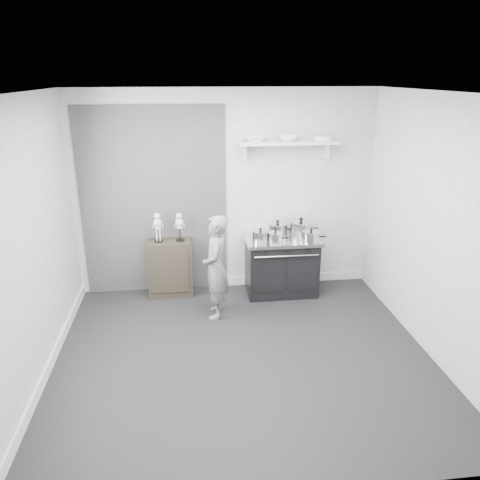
% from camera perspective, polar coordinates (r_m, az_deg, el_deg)
% --- Properties ---
extents(ground, '(4.00, 4.00, 0.00)m').
position_cam_1_polar(ground, '(5.18, 0.27, -13.88)').
color(ground, black).
rests_on(ground, ground).
extents(room_shell, '(4.02, 3.62, 2.71)m').
position_cam_1_polar(room_shell, '(4.62, -1.03, 4.32)').
color(room_shell, '#A1A19F').
rests_on(room_shell, ground).
extents(wall_shelf, '(1.30, 0.26, 0.24)m').
position_cam_1_polar(wall_shelf, '(6.16, 5.85, 11.63)').
color(wall_shelf, silver).
rests_on(wall_shelf, room_shell).
extents(stove, '(0.98, 0.62, 0.79)m').
position_cam_1_polar(stove, '(6.39, 5.07, -3.09)').
color(stove, black).
rests_on(stove, ground).
extents(side_cabinet, '(0.59, 0.34, 0.77)m').
position_cam_1_polar(side_cabinet, '(6.39, -8.50, -3.36)').
color(side_cabinet, black).
rests_on(side_cabinet, ground).
extents(child, '(0.36, 0.50, 1.30)m').
position_cam_1_polar(child, '(5.67, -2.98, -3.33)').
color(child, slate).
rests_on(child, ground).
extents(pot_front_left, '(0.31, 0.23, 0.18)m').
position_cam_1_polar(pot_front_left, '(6.10, 2.52, 0.53)').
color(pot_front_left, silver).
rests_on(pot_front_left, stove).
extents(pot_back_left, '(0.36, 0.27, 0.21)m').
position_cam_1_polar(pot_back_left, '(6.35, 4.60, 1.36)').
color(pot_back_left, silver).
rests_on(pot_back_left, stove).
extents(pot_back_right, '(0.39, 0.30, 0.25)m').
position_cam_1_polar(pot_back_right, '(6.36, 7.42, 1.46)').
color(pot_back_right, silver).
rests_on(pot_back_right, stove).
extents(pot_front_right, '(0.32, 0.23, 0.19)m').
position_cam_1_polar(pot_front_right, '(6.13, 8.65, 0.43)').
color(pot_front_right, silver).
rests_on(pot_front_right, stove).
extents(pot_front_center, '(0.27, 0.19, 0.17)m').
position_cam_1_polar(pot_front_center, '(6.06, 4.34, 0.31)').
color(pot_front_center, silver).
rests_on(pot_front_center, stove).
extents(skeleton_full, '(0.13, 0.08, 0.45)m').
position_cam_1_polar(skeleton_full, '(6.19, -9.99, 1.80)').
color(skeleton_full, beige).
rests_on(skeleton_full, side_cabinet).
extents(skeleton_torso, '(0.12, 0.08, 0.44)m').
position_cam_1_polar(skeleton_torso, '(6.18, -7.39, 1.85)').
color(skeleton_torso, beige).
rests_on(skeleton_torso, side_cabinet).
extents(bowl_large, '(0.28, 0.28, 0.07)m').
position_cam_1_polar(bowl_large, '(6.07, 1.90, 12.23)').
color(bowl_large, white).
rests_on(bowl_large, wall_shelf).
extents(bowl_small, '(0.24, 0.24, 0.07)m').
position_cam_1_polar(bowl_small, '(6.15, 5.93, 12.26)').
color(bowl_small, white).
rests_on(bowl_small, wall_shelf).
extents(plate_stack, '(0.24, 0.24, 0.06)m').
position_cam_1_polar(plate_stack, '(6.27, 10.13, 12.14)').
color(plate_stack, silver).
rests_on(plate_stack, wall_shelf).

